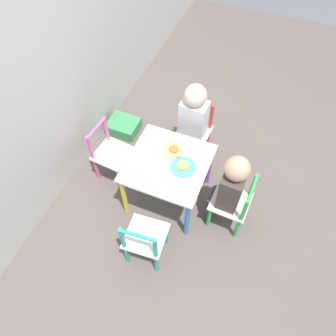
{
  "coord_description": "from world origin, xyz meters",
  "views": [
    {
      "loc": [
        -1.24,
        -0.51,
        2.26
      ],
      "look_at": [
        0.0,
        0.0,
        0.38
      ],
      "focal_mm": 35.0,
      "sensor_mm": 36.0,
      "label": 1
    }
  ],
  "objects_px": {
    "chair_red": "(194,132)",
    "plate_front": "(183,167)",
    "kids_table": "(168,168)",
    "child_front": "(229,186)",
    "chair_green": "(234,203)",
    "plate_right": "(174,150)",
    "storage_bin": "(124,126)",
    "chair_teal": "(145,240)",
    "child_right": "(193,119)",
    "chair_pink": "(110,153)"
  },
  "relations": [
    {
      "from": "kids_table",
      "to": "child_right",
      "type": "relative_size",
      "value": 0.73
    },
    {
      "from": "kids_table",
      "to": "chair_green",
      "type": "height_order",
      "value": "chair_green"
    },
    {
      "from": "chair_green",
      "to": "kids_table",
      "type": "bearing_deg",
      "value": -90.0
    },
    {
      "from": "chair_red",
      "to": "plate_right",
      "type": "relative_size",
      "value": 3.33
    },
    {
      "from": "chair_pink",
      "to": "chair_green",
      "type": "bearing_deg",
      "value": -88.6
    },
    {
      "from": "child_front",
      "to": "plate_right",
      "type": "relative_size",
      "value": 4.74
    },
    {
      "from": "storage_bin",
      "to": "chair_pink",
      "type": "bearing_deg",
      "value": -163.14
    },
    {
      "from": "child_front",
      "to": "child_right",
      "type": "bearing_deg",
      "value": -135.16
    },
    {
      "from": "plate_front",
      "to": "storage_bin",
      "type": "distance_m",
      "value": 0.98
    },
    {
      "from": "chair_red",
      "to": "chair_green",
      "type": "xyz_separation_m",
      "value": [
        -0.53,
        -0.48,
        0.0
      ]
    },
    {
      "from": "plate_front",
      "to": "child_front",
      "type": "bearing_deg",
      "value": -93.15
    },
    {
      "from": "chair_green",
      "to": "plate_front",
      "type": "relative_size",
      "value": 2.9
    },
    {
      "from": "kids_table",
      "to": "chair_pink",
      "type": "xyz_separation_m",
      "value": [
        0.05,
        0.5,
        -0.13
      ]
    },
    {
      "from": "kids_table",
      "to": "chair_pink",
      "type": "height_order",
      "value": "chair_pink"
    },
    {
      "from": "chair_green",
      "to": "child_front",
      "type": "distance_m",
      "value": 0.2
    },
    {
      "from": "child_right",
      "to": "child_front",
      "type": "distance_m",
      "value": 0.63
    },
    {
      "from": "chair_green",
      "to": "storage_bin",
      "type": "relative_size",
      "value": 1.9
    },
    {
      "from": "chair_green",
      "to": "plate_right",
      "type": "distance_m",
      "value": 0.56
    },
    {
      "from": "chair_pink",
      "to": "child_right",
      "type": "bearing_deg",
      "value": -47.43
    },
    {
      "from": "child_right",
      "to": "plate_right",
      "type": "xyz_separation_m",
      "value": [
        -0.34,
        0.02,
        0.0
      ]
    },
    {
      "from": "child_front",
      "to": "storage_bin",
      "type": "height_order",
      "value": "child_front"
    },
    {
      "from": "chair_green",
      "to": "plate_right",
      "type": "xyz_separation_m",
      "value": [
        0.13,
        0.51,
        0.21
      ]
    },
    {
      "from": "chair_teal",
      "to": "plate_right",
      "type": "distance_m",
      "value": 0.65
    },
    {
      "from": "kids_table",
      "to": "plate_right",
      "type": "xyz_separation_m",
      "value": [
        0.11,
        0.0,
        0.08
      ]
    },
    {
      "from": "plate_right",
      "to": "storage_bin",
      "type": "distance_m",
      "value": 0.85
    },
    {
      "from": "kids_table",
      "to": "plate_front",
      "type": "height_order",
      "value": "plate_front"
    },
    {
      "from": "chair_red",
      "to": "child_front",
      "type": "height_order",
      "value": "child_front"
    },
    {
      "from": "chair_green",
      "to": "storage_bin",
      "type": "height_order",
      "value": "chair_green"
    },
    {
      "from": "chair_red",
      "to": "chair_teal",
      "type": "relative_size",
      "value": 1.0
    },
    {
      "from": "chair_green",
      "to": "chair_teal",
      "type": "relative_size",
      "value": 1.0
    },
    {
      "from": "child_front",
      "to": "chair_green",
      "type": "bearing_deg",
      "value": 90.0
    },
    {
      "from": "kids_table",
      "to": "chair_red",
      "type": "relative_size",
      "value": 1.09
    },
    {
      "from": "child_right",
      "to": "plate_front",
      "type": "distance_m",
      "value": 0.46
    },
    {
      "from": "chair_red",
      "to": "storage_bin",
      "type": "xyz_separation_m",
      "value": [
        -0.01,
        0.66,
        -0.19
      ]
    },
    {
      "from": "chair_teal",
      "to": "child_right",
      "type": "bearing_deg",
      "value": -93.41
    },
    {
      "from": "chair_red",
      "to": "chair_pink",
      "type": "xyz_separation_m",
      "value": [
        -0.46,
        0.53,
        0.0
      ]
    },
    {
      "from": "chair_pink",
      "to": "storage_bin",
      "type": "bearing_deg",
      "value": 22.03
    },
    {
      "from": "child_right",
      "to": "child_front",
      "type": "bearing_deg",
      "value": -44.99
    },
    {
      "from": "kids_table",
      "to": "plate_right",
      "type": "bearing_deg",
      "value": 0.0
    },
    {
      "from": "kids_table",
      "to": "chair_teal",
      "type": "relative_size",
      "value": 1.09
    },
    {
      "from": "storage_bin",
      "to": "chair_red",
      "type": "bearing_deg",
      "value": -89.01
    },
    {
      "from": "storage_bin",
      "to": "plate_front",
      "type": "bearing_deg",
      "value": -123.35
    },
    {
      "from": "plate_front",
      "to": "chair_green",
      "type": "bearing_deg",
      "value": -93.03
    },
    {
      "from": "child_right",
      "to": "storage_bin",
      "type": "height_order",
      "value": "child_right"
    },
    {
      "from": "child_front",
      "to": "plate_front",
      "type": "height_order",
      "value": "child_front"
    },
    {
      "from": "kids_table",
      "to": "plate_front",
      "type": "xyz_separation_m",
      "value": [
        -0.0,
        -0.11,
        0.08
      ]
    },
    {
      "from": "chair_red",
      "to": "plate_front",
      "type": "bearing_deg",
      "value": -77.55
    },
    {
      "from": "kids_table",
      "to": "child_front",
      "type": "relative_size",
      "value": 0.76
    },
    {
      "from": "chair_pink",
      "to": "plate_right",
      "type": "bearing_deg",
      "value": -77.46
    },
    {
      "from": "kids_table",
      "to": "chair_red",
      "type": "distance_m",
      "value": 0.52
    }
  ]
}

